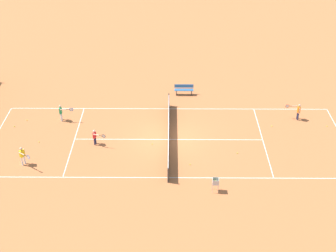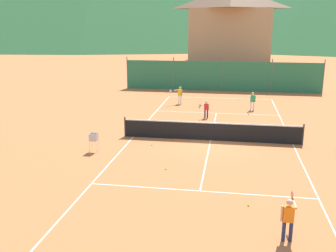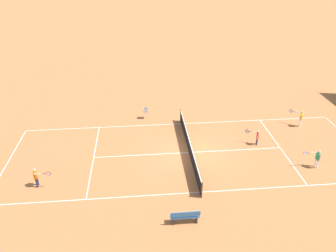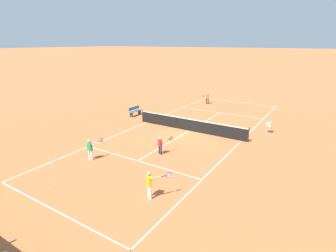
# 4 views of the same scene
# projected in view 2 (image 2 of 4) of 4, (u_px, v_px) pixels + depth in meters

# --- Properties ---
(ground_plane) EXTENTS (600.00, 600.00, 0.00)m
(ground_plane) POSITION_uv_depth(u_px,v_px,m) (211.00, 140.00, 20.27)
(ground_plane) COLOR #BC6638
(court_line_markings) EXTENTS (8.25, 23.85, 0.01)m
(court_line_markings) POSITION_uv_depth(u_px,v_px,m) (211.00, 140.00, 20.27)
(court_line_markings) COLOR white
(court_line_markings) RESTS_ON ground
(tennis_net) EXTENTS (9.18, 0.08, 1.06)m
(tennis_net) POSITION_uv_depth(u_px,v_px,m) (211.00, 131.00, 20.14)
(tennis_net) COLOR #2D2D2D
(tennis_net) RESTS_ON ground
(windscreen_fence_far) EXTENTS (17.28, 0.08, 2.90)m
(windscreen_fence_far) POSITION_uv_depth(u_px,v_px,m) (221.00, 76.00, 34.72)
(windscreen_fence_far) COLOR #2D754C
(windscreen_fence_far) RESTS_ON ground
(player_far_service) EXTENTS (0.90, 0.87, 1.31)m
(player_far_service) POSITION_uv_depth(u_px,v_px,m) (180.00, 94.00, 29.17)
(player_far_service) COLOR white
(player_far_service) RESTS_ON ground
(player_far_baseline) EXTENTS (0.60, 0.90, 1.13)m
(player_far_baseline) POSITION_uv_depth(u_px,v_px,m) (206.00, 108.00, 24.83)
(player_far_baseline) COLOR #23284C
(player_far_baseline) RESTS_ON ground
(player_near_baseline) EXTENTS (0.43, 1.05, 1.26)m
(player_near_baseline) POSITION_uv_depth(u_px,v_px,m) (252.00, 100.00, 27.05)
(player_near_baseline) COLOR white
(player_near_baseline) RESTS_ON ground
(player_near_service) EXTENTS (0.43, 1.04, 1.25)m
(player_near_service) POSITION_uv_depth(u_px,v_px,m) (289.00, 216.00, 10.80)
(player_near_service) COLOR #23284C
(player_near_service) RESTS_ON ground
(tennis_ball_near_corner) EXTENTS (0.07, 0.07, 0.07)m
(tennis_ball_near_corner) POSITION_uv_depth(u_px,v_px,m) (250.00, 103.00, 29.69)
(tennis_ball_near_corner) COLOR #CCE033
(tennis_ball_near_corner) RESTS_ON ground
(tennis_ball_by_net_left) EXTENTS (0.07, 0.07, 0.07)m
(tennis_ball_by_net_left) POSITION_uv_depth(u_px,v_px,m) (166.00, 169.00, 16.23)
(tennis_ball_by_net_left) COLOR #CCE033
(tennis_ball_by_net_left) RESTS_ON ground
(tennis_ball_alley_left) EXTENTS (0.07, 0.07, 0.07)m
(tennis_ball_alley_left) POSITION_uv_depth(u_px,v_px,m) (201.00, 134.00, 21.40)
(tennis_ball_alley_left) COLOR #CCE033
(tennis_ball_alley_left) RESTS_ON ground
(tennis_ball_far_corner) EXTENTS (0.07, 0.07, 0.07)m
(tennis_ball_far_corner) POSITION_uv_depth(u_px,v_px,m) (248.00, 205.00, 13.00)
(tennis_ball_far_corner) COLOR #CCE033
(tennis_ball_far_corner) RESTS_ON ground
(tennis_ball_mid_court) EXTENTS (0.07, 0.07, 0.07)m
(tennis_ball_mid_court) POSITION_uv_depth(u_px,v_px,m) (152.00, 145.00, 19.40)
(tennis_ball_mid_court) COLOR #CCE033
(tennis_ball_mid_court) RESTS_ON ground
(tennis_ball_by_net_right) EXTENTS (0.07, 0.07, 0.07)m
(tennis_ball_by_net_right) POSITION_uv_depth(u_px,v_px,m) (212.00, 105.00, 28.66)
(tennis_ball_by_net_right) COLOR #CCE033
(tennis_ball_by_net_right) RESTS_ON ground
(tennis_ball_service_box) EXTENTS (0.07, 0.07, 0.07)m
(tennis_ball_service_box) POSITION_uv_depth(u_px,v_px,m) (239.00, 101.00, 30.46)
(tennis_ball_service_box) COLOR #CCE033
(tennis_ball_service_box) RESTS_ON ground
(ball_hopper) EXTENTS (0.36, 0.36, 0.89)m
(ball_hopper) POSITION_uv_depth(u_px,v_px,m) (94.00, 138.00, 18.32)
(ball_hopper) COLOR #B7B7BC
(ball_hopper) RESTS_ON ground
(alpine_chalet) EXTENTS (13.00, 10.00, 11.20)m
(alpine_chalet) POSITION_uv_depth(u_px,v_px,m) (230.00, 23.00, 60.62)
(alpine_chalet) COLOR tan
(alpine_chalet) RESTS_ON ground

